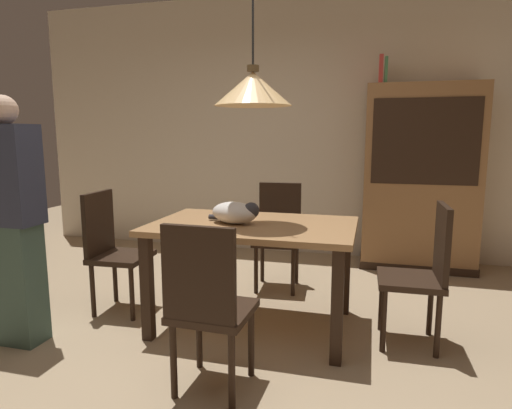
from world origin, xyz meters
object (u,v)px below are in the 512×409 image
Objects in this scene: hutch_bookcase at (420,182)px; person_standing at (12,223)px; pendant_lamp at (253,88)px; chair_left_side at (112,246)px; chair_right_side at (423,269)px; chair_near_front at (207,302)px; book_red_tall at (381,70)px; cat_sleeping at (236,213)px; chair_far_back at (278,230)px; dining_table at (253,237)px; book_green_slim at (386,71)px.

person_standing is (-2.68, -2.42, -0.09)m from hutch_bookcase.
chair_left_side is at bearing -179.80° from pendant_lamp.
pendant_lamp is (-1.13, -0.00, 1.15)m from chair_right_side.
pendant_lamp is 1.78m from person_standing.
person_standing is at bearing 170.29° from chair_near_front.
chair_left_side is at bearing -137.60° from book_red_tall.
cat_sleeping is 2.28m from hutch_bookcase.
pendant_lamp is at bearing -114.92° from book_red_tall.
chair_far_back is 0.58× the size of person_standing.
pendant_lamp reaches higher than person_standing.
book_green_slim is (0.88, 1.78, 1.33)m from dining_table.
hutch_bookcase is at bearing 35.53° from chair_far_back.
book_red_tall reaches higher than cat_sleeping.
person_standing is at bearing -132.89° from book_red_tall.
cat_sleeping is 0.22× the size of hutch_bookcase.
hutch_bookcase is (1.26, 2.66, 0.38)m from chair_near_front.
chair_left_side reaches higher than cat_sleeping.
chair_left_side is at bearing 65.34° from person_standing.
person_standing is at bearing -133.51° from book_green_slim.
chair_far_back is 2.31× the size of cat_sleeping.
book_red_tall is at bearing 179.80° from hutch_bookcase.
chair_near_front and chair_far_back have the same top height.
pendant_lamp is 2.01m from book_green_slim.
chair_left_side is 1.06m from cat_sleeping.
hutch_bookcase is (1.37, 1.82, 0.06)m from cat_sleeping.
chair_right_side is 1.61m from pendant_lamp.
book_red_tall is at bearing 42.40° from chair_left_side.
hutch_bookcase is at bearing 52.95° from cat_sleeping.
hutch_bookcase is 6.61× the size of book_red_tall.
book_green_slim is (0.88, 1.78, 0.32)m from pendant_lamp.
chair_near_front is 0.72× the size of pendant_lamp.
cat_sleeping is 1.44m from person_standing.
cat_sleeping is at bearing -127.05° from hutch_bookcase.
pendant_lamp is at bearing 89.83° from chair_near_front.
chair_far_back is (-0.00, 1.76, 0.00)m from chair_near_front.
chair_near_front is 3.16m from book_red_tall.
book_red_tall is 0.05m from book_green_slim.
chair_near_front is 1.00× the size of chair_right_side.
chair_right_side is 2.33m from book_red_tall.
book_red_tall is 0.17× the size of person_standing.
chair_far_back reaches higher than dining_table.
chair_near_front is 1.43m from chair_right_side.
cat_sleeping is at bearing -1.88° from chair_left_side.
book_green_slim is (-0.25, 1.78, 1.47)m from chair_right_side.
chair_far_back is 1.92m from book_red_tall.
book_green_slim is at bearing 98.03° from chair_right_side.
chair_right_side is at bearing 0.09° from pendant_lamp.
chair_left_side and chair_right_side have the same top height.
chair_right_side is (1.13, 0.88, 0.00)m from chair_near_front.
pendant_lamp is at bearing 0.20° from chair_left_side.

